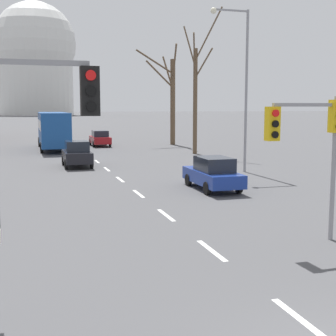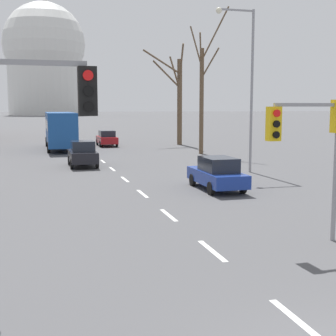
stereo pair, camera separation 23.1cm
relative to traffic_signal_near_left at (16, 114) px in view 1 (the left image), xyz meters
name	(u,v)px [view 1 (the left image)]	position (x,y,z in m)	size (l,w,h in m)	color
lane_stripe_0	(301,320)	(5.01, -2.02, -3.86)	(0.16, 2.00, 0.01)	silver
lane_stripe_1	(212,250)	(5.01, 2.48, -3.86)	(0.16, 2.00, 0.01)	silver
lane_stripe_2	(166,215)	(5.01, 6.98, -3.86)	(0.16, 2.00, 0.01)	silver
lane_stripe_3	(139,194)	(5.01, 11.48, -3.86)	(0.16, 2.00, 0.01)	silver
lane_stripe_4	(120,179)	(5.01, 15.98, -3.86)	(0.16, 2.00, 0.01)	silver
lane_stripe_5	(107,169)	(5.01, 20.48, -3.86)	(0.16, 2.00, 0.01)	silver
lane_stripe_6	(97,161)	(5.01, 24.98, -3.86)	(0.16, 2.00, 0.01)	silver
lane_stripe_7	(89,155)	(5.01, 29.48, -3.86)	(0.16, 2.00, 0.01)	silver
lane_stripe_8	(83,151)	(5.01, 33.98, -3.86)	(0.16, 2.00, 0.01)	silver
lane_stripe_9	(78,147)	(5.01, 38.48, -3.86)	(0.16, 2.00, 0.01)	silver
lane_stripe_10	(74,143)	(5.01, 42.98, -3.86)	(0.16, 2.00, 0.01)	silver
lane_stripe_11	(70,141)	(5.01, 47.48, -3.86)	(0.16, 2.00, 0.01)	silver
lane_stripe_12	(67,138)	(5.01, 51.98, -3.86)	(0.16, 2.00, 0.01)	silver
lane_stripe_13	(64,136)	(5.01, 56.48, -3.86)	(0.16, 2.00, 0.01)	silver
traffic_signal_near_left	(16,114)	(0.00, 0.00, 0.00)	(2.49, 0.34, 5.07)	gray
traffic_signal_near_right	(313,133)	(8.12, 2.47, -0.61)	(2.44, 0.34, 4.30)	gray
street_lamp_right	(241,75)	(12.58, 16.79, 2.01)	(2.45, 0.36, 9.72)	gray
sedan_near_left	(77,154)	(3.29, 22.25, -2.99)	(1.81, 3.80, 1.75)	black
sedan_near_right	(213,173)	(8.73, 11.54, -3.07)	(1.76, 4.20, 1.60)	navy
sedan_mid_centre	(100,138)	(7.26, 38.49, -3.05)	(1.82, 4.18, 1.61)	maroon
city_bus	(53,128)	(2.51, 36.02, -1.81)	(2.66, 10.80, 3.48)	#19478C
bare_tree_right_near	(196,93)	(13.95, 28.32, 1.34)	(2.51, 3.94, 11.99)	brown
bare_tree_right_far	(171,96)	(14.85, 38.40, 1.30)	(4.01, 4.83, 10.27)	brown
capitol_dome	(35,59)	(5.01, 229.61, 23.12)	(39.21, 39.21, 55.39)	silver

